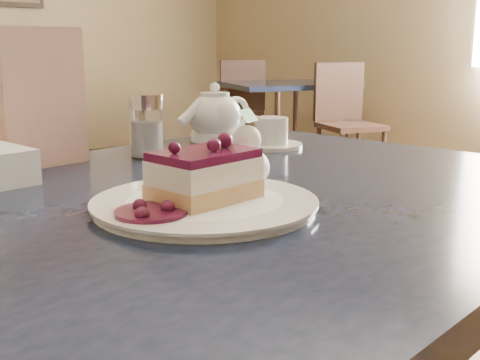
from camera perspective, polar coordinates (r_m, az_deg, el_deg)
main_table at (r=0.83m, az=-5.82°, el=-7.63°), size 1.37×1.00×0.80m
dessert_plate at (r=0.77m, az=-3.36°, el=-2.32°), size 0.28×0.28×0.01m
cheesecake_slice at (r=0.76m, az=-3.39°, el=0.41°), size 0.14×0.11×0.06m
whipped_cream at (r=0.83m, az=0.65°, el=1.22°), size 0.06×0.06×0.06m
berry_sauce at (r=0.70m, az=-8.43°, el=-3.06°), size 0.09×0.09×0.01m
tea_set at (r=1.30m, az=-1.38°, el=5.65°), size 0.21×0.27×0.11m
menu_card at (r=1.08m, az=-18.23°, el=7.41°), size 0.15×0.05×0.23m
sugar_shaker at (r=1.13m, az=-8.86°, el=5.16°), size 0.06×0.06×0.12m
bg_table_far_right at (r=4.95m, az=4.41°, el=1.73°), size 1.15×1.73×1.15m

